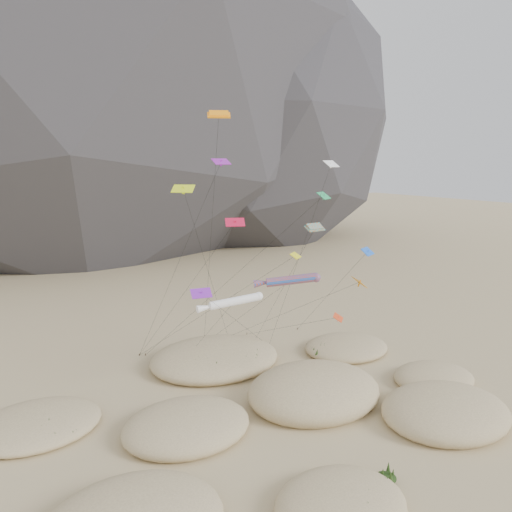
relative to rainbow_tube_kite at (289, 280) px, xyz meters
The scene contains 9 objects.
ground 17.30m from the rainbow_tube_kite, 113.45° to the right, with size 500.00×500.00×0.00m, color #CCB789.
dunes 14.32m from the rainbow_tube_kite, 131.84° to the right, with size 49.74×38.72×4.58m.
dune_grass 15.59m from the rainbow_tube_kite, 129.28° to the right, with size 41.26×28.10×1.50m.
kite_stakes 15.84m from the rainbow_tube_kite, 109.06° to the left, with size 22.97×5.74×0.30m.
rainbow_tube_kite is the anchor object (origin of this frame).
white_tube_kite 8.57m from the rainbow_tube_kite, 168.15° to the right, with size 7.36×11.55×10.51m.
orange_parafoil 19.59m from the rainbow_tube_kite, 151.16° to the left, with size 3.59×10.80×29.53m.
multi_parafoil 6.69m from the rainbow_tube_kite, 47.51° to the right, with size 2.49×12.58×17.39m.
delta_kites 5.78m from the rainbow_tube_kite, 132.81° to the right, with size 23.59×21.55×24.38m.
Camera 1 is at (-26.42, -33.38, 24.22)m, focal length 35.00 mm.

